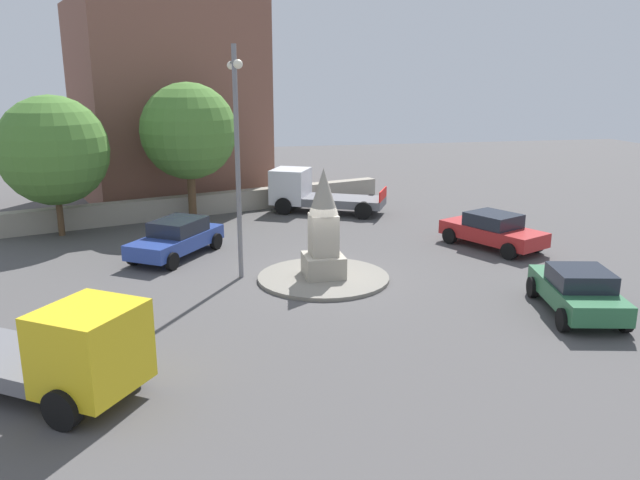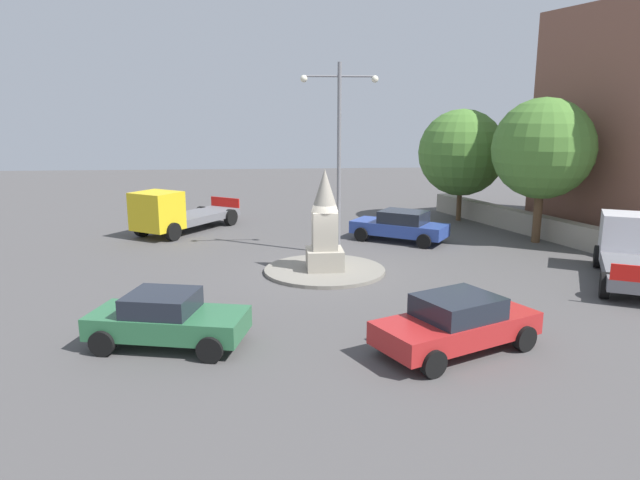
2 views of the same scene
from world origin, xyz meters
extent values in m
plane|color=#4F4C4C|center=(0.00, 0.00, 0.00)|extent=(80.00, 80.00, 0.00)
cylinder|color=gray|center=(0.00, 0.00, 0.06)|extent=(4.44, 4.44, 0.13)
cube|color=#9E9687|center=(0.00, 0.00, 0.50)|extent=(1.32, 1.32, 0.74)
cube|color=#9E9687|center=(0.00, 0.00, 1.56)|extent=(0.89, 0.89, 1.39)
cone|color=#9E9687|center=(0.00, 0.00, 3.02)|extent=(0.98, 0.98, 1.54)
cylinder|color=slate|center=(-0.82, -2.70, 3.82)|extent=(0.16, 0.16, 7.65)
cylinder|color=slate|center=(-1.52, -2.70, 7.11)|extent=(1.39, 0.08, 0.08)
cylinder|color=slate|center=(-0.13, -2.70, 7.11)|extent=(1.39, 0.08, 0.08)
sphere|color=#F2EACC|center=(-2.21, -2.70, 7.01)|extent=(0.28, 0.28, 0.28)
sphere|color=#F2EACC|center=(0.57, -2.70, 7.01)|extent=(0.28, 0.28, 0.28)
cube|color=#2D479E|center=(-3.84, -4.87, 0.60)|extent=(4.45, 3.75, 0.55)
cube|color=#1E232D|center=(-4.01, -4.76, 1.14)|extent=(2.50, 2.38, 0.54)
cylinder|color=black|center=(-2.15, -5.02, 0.32)|extent=(0.65, 0.54, 0.64)
cylinder|color=black|center=(-3.07, -6.39, 0.32)|extent=(0.65, 0.54, 0.64)
cylinder|color=black|center=(-4.61, -3.36, 0.32)|extent=(0.65, 0.54, 0.64)
cylinder|color=black|center=(-5.54, -4.73, 0.32)|extent=(0.65, 0.54, 0.64)
cube|color=#B22323|center=(-2.55, 7.44, 0.60)|extent=(4.49, 3.31, 0.56)
cube|color=#1E232D|center=(-2.55, 7.43, 1.14)|extent=(2.35, 2.21, 0.53)
cylinder|color=black|center=(-3.50, 6.05, 0.32)|extent=(0.67, 0.47, 0.64)
cylinder|color=black|center=(-4.23, 7.59, 0.32)|extent=(0.67, 0.47, 0.64)
cylinder|color=black|center=(-0.87, 7.28, 0.32)|extent=(0.67, 0.47, 0.64)
cylinder|color=black|center=(-1.59, 8.83, 0.32)|extent=(0.67, 0.47, 0.64)
cube|color=#2D6B42|center=(4.53, 6.51, 0.60)|extent=(4.12, 2.49, 0.56)
cube|color=#1E232D|center=(4.68, 6.48, 1.13)|extent=(1.93, 1.86, 0.49)
cylinder|color=black|center=(3.03, 6.00, 0.32)|extent=(0.67, 0.36, 0.64)
cylinder|color=black|center=(3.41, 7.62, 0.32)|extent=(0.67, 0.36, 0.64)
cylinder|color=black|center=(5.65, 5.39, 0.32)|extent=(0.67, 0.36, 0.64)
cylinder|color=black|center=(6.03, 7.02, 0.32)|extent=(0.67, 0.36, 0.64)
cube|color=yellow|center=(7.17, -6.44, 1.29)|extent=(2.59, 2.54, 1.74)
cylinder|color=black|center=(6.40, -5.85, 0.42)|extent=(0.70, 0.85, 0.84)
cylinder|color=black|center=(8.00, -6.94, 0.42)|extent=(0.70, 0.85, 0.84)
cube|color=silver|center=(-11.18, 0.72, 1.27)|extent=(2.49, 2.39, 1.70)
cube|color=slate|center=(-9.91, 3.21, 0.62)|extent=(3.49, 4.34, 0.40)
cube|color=red|center=(-9.03, 4.91, 1.07)|extent=(1.68, 0.90, 0.50)
cylinder|color=black|center=(-10.35, 0.23, 0.42)|extent=(0.63, 0.88, 0.84)
cylinder|color=black|center=(-12.07, 1.11, 0.42)|extent=(0.63, 0.88, 0.84)
cylinder|color=black|center=(-8.52, 3.80, 0.42)|extent=(0.63, 0.88, 0.84)
cylinder|color=black|center=(-10.23, 4.68, 0.42)|extent=(0.63, 0.88, 0.84)
cube|color=#9E9687|center=(-11.21, -3.55, 0.51)|extent=(6.65, 19.08, 1.01)
cube|color=brown|center=(-16.61, -5.26, 5.23)|extent=(10.67, 11.16, 10.46)
cylinder|color=brown|center=(-8.20, -9.74, 1.03)|extent=(0.27, 0.27, 2.05)
sphere|color=#4C7F33|center=(-8.20, -9.74, 3.65)|extent=(4.56, 4.56, 4.56)
cylinder|color=brown|center=(-9.97, -4.17, 1.33)|extent=(0.37, 0.37, 2.65)
sphere|color=#4C7F33|center=(-9.97, -4.17, 4.19)|extent=(4.40, 4.40, 4.40)
camera|label=1|loc=(19.83, -4.30, 6.74)|focal=35.43mm
camera|label=2|loc=(1.92, 20.47, 5.75)|focal=32.55mm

